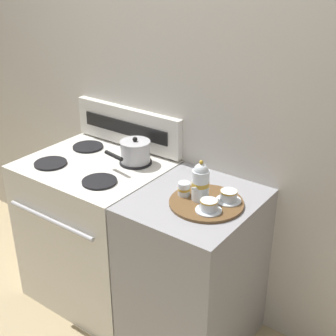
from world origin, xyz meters
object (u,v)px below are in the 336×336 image
saucepan (135,151)px  creamer_jug (184,189)px  teapot (200,182)px  teacup_left (209,206)px  stove (98,231)px  teacup_right (229,196)px  serving_tray (206,203)px

saucepan → creamer_jug: saucepan is taller
saucepan → teapot: teapot is taller
teacup_left → stove: bearing=174.5°
stove → saucepan: saucepan is taller
teapot → teacup_right: size_ratio=1.66×
stove → teacup_right: bearing=3.8°
serving_tray → creamer_jug: (-0.12, -0.01, 0.04)m
serving_tray → teacup_left: size_ratio=2.89×
teapot → creamer_jug: 0.11m
serving_tray → teacup_left: (0.05, -0.07, 0.03)m
stove → creamer_jug: size_ratio=13.55×
stove → creamer_jug: (0.63, -0.02, 0.50)m
teacup_right → saucepan: bearing=172.1°
stove → saucepan: size_ratio=3.54×
serving_tray → teapot: teapot is taller
saucepan → teacup_left: size_ratio=2.08×
saucepan → serving_tray: bearing=-15.3°
creamer_jug → teapot: bearing=6.8°
stove → serving_tray: serving_tray is taller
stove → teacup_right: teacup_right is taller
teapot → teacup_right: bearing=28.4°
teapot → stove: bearing=179.2°
stove → creamer_jug: 0.80m
stove → serving_tray: 0.88m
serving_tray → teacup_right: 0.11m
serving_tray → creamer_jug: creamer_jug is taller
stove → teacup_left: size_ratio=7.38×
saucepan → creamer_jug: 0.47m
stove → teacup_left: (0.81, -0.08, 0.49)m
saucepan → teacup_left: (0.62, -0.22, -0.03)m
saucepan → teacup_right: saucepan is taller
stove → teacup_left: bearing=-5.5°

